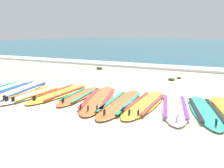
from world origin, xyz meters
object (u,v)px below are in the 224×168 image
surfboard_1 (21,90)px  surfboard_0 (4,89)px  surfboard_3 (60,93)px  surfboard_8 (175,107)px  surfboard_5 (99,99)px  surfboard_7 (145,104)px  surfboard_9 (205,111)px  surfboard_4 (79,96)px  surfboard_2 (34,94)px  surfboard_6 (121,103)px

surfboard_1 → surfboard_0: bearing=-165.9°
surfboard_0 → surfboard_3: 1.83m
surfboard_0 → surfboard_3: size_ratio=0.96×
surfboard_1 → surfboard_8: (4.30, 0.27, 0.00)m
surfboard_5 → surfboard_7: 1.16m
surfboard_7 → surfboard_9: bearing=3.3°
surfboard_4 → surfboard_9: 3.04m
surfboard_2 → surfboard_4: bearing=18.4°
surfboard_5 → surfboard_1: bearing=-176.8°
surfboard_1 → surfboard_9: size_ratio=1.18×
surfboard_0 → surfboard_1: 0.56m
surfboard_5 → surfboard_6: size_ratio=1.07×
surfboard_2 → surfboard_9: bearing=7.1°
surfboard_2 → surfboard_7: (2.93, 0.45, -0.00)m
surfboard_0 → surfboard_7: 4.19m
surfboard_2 → surfboard_3: bearing=35.1°
surfboard_5 → surfboard_9: same height
surfboard_1 → surfboard_2: size_ratio=1.23×
surfboard_3 → surfboard_7: 2.37m
surfboard_7 → surfboard_0: bearing=-174.9°
surfboard_6 → surfboard_8: bearing=10.4°
surfboard_4 → surfboard_7: same height
surfboard_6 → surfboard_7: 0.56m
surfboard_3 → surfboard_5: bearing=-1.8°
surfboard_0 → surfboard_7: (4.17, 0.37, 0.00)m
surfboard_3 → surfboard_0: bearing=-170.1°
surfboard_9 → surfboard_4: bearing=-177.4°
surfboard_5 → surfboard_7: same height
surfboard_1 → surfboard_9: same height
surfboard_5 → surfboard_9: bearing=4.0°
surfboard_8 → surfboard_9: 0.62m
surfboard_0 → surfboard_1: (0.55, 0.14, -0.00)m
surfboard_3 → surfboard_6: size_ratio=0.97×
surfboard_6 → surfboard_8: size_ratio=1.06×
surfboard_2 → surfboard_9: (4.22, 0.53, -0.00)m
surfboard_2 → surfboard_3: (0.56, 0.40, -0.00)m
surfboard_4 → surfboard_6: 1.23m
surfboard_3 → surfboard_5: (1.22, -0.04, 0.00)m
surfboard_8 → surfboard_5: bearing=-175.8°
surfboard_6 → surfboard_8: (1.20, 0.22, 0.00)m
surfboard_0 → surfboard_1: same height
surfboard_0 → surfboard_2: (1.24, -0.08, 0.00)m
surfboard_4 → surfboard_8: same height
surfboard_3 → surfboard_8: same height
surfboard_4 → surfboard_6: size_ratio=0.82×
surfboard_1 → surfboard_6: 3.10m
surfboard_9 → surfboard_6: bearing=-172.0°
surfboard_4 → surfboard_5: (0.60, -0.04, 0.00)m
surfboard_1 → surfboard_6: same height
surfboard_1 → surfboard_9: bearing=3.6°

